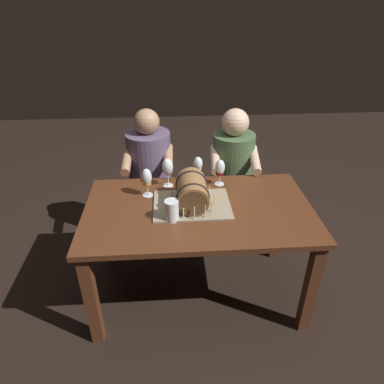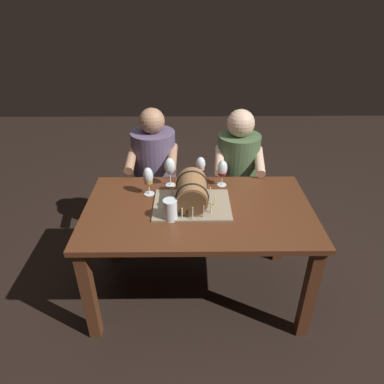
{
  "view_description": "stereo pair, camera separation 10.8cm",
  "coord_description": "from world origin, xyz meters",
  "px_view_note": "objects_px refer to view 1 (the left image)",
  "views": [
    {
      "loc": [
        -0.16,
        -1.8,
        1.92
      ],
      "look_at": [
        -0.04,
        0.03,
        0.83
      ],
      "focal_mm": 32.17,
      "sensor_mm": 36.0,
      "label": 1
    },
    {
      "loc": [
        -0.06,
        -1.8,
        1.92
      ],
      "look_at": [
        -0.04,
        0.03,
        0.83
      ],
      "focal_mm": 32.17,
      "sensor_mm": 36.0,
      "label": 2
    }
  ],
  "objects_px": {
    "beer_pint": "(172,211)",
    "person_seated_right": "(231,182)",
    "barrel_cake": "(192,193)",
    "dining_table": "(198,222)",
    "wine_glass_empty": "(167,167)",
    "wine_glass_amber": "(147,178)",
    "wine_glass_red": "(220,169)",
    "person_seated_left": "(151,184)",
    "wine_glass_rose": "(198,165)"
  },
  "relations": [
    {
      "from": "dining_table",
      "to": "beer_pint",
      "type": "height_order",
      "value": "beer_pint"
    },
    {
      "from": "wine_glass_empty",
      "to": "beer_pint",
      "type": "distance_m",
      "value": 0.42
    },
    {
      "from": "person_seated_right",
      "to": "wine_glass_amber",
      "type": "bearing_deg",
      "value": -143.07
    },
    {
      "from": "wine_glass_rose",
      "to": "person_seated_right",
      "type": "distance_m",
      "value": 0.54
    },
    {
      "from": "barrel_cake",
      "to": "wine_glass_red",
      "type": "bearing_deg",
      "value": 51.33
    },
    {
      "from": "wine_glass_empty",
      "to": "wine_glass_amber",
      "type": "distance_m",
      "value": 0.18
    },
    {
      "from": "beer_pint",
      "to": "barrel_cake",
      "type": "bearing_deg",
      "value": 48.55
    },
    {
      "from": "wine_glass_amber",
      "to": "wine_glass_empty",
      "type": "bearing_deg",
      "value": 41.14
    },
    {
      "from": "wine_glass_empty",
      "to": "person_seated_right",
      "type": "bearing_deg",
      "value": 35.75
    },
    {
      "from": "barrel_cake",
      "to": "person_seated_right",
      "type": "height_order",
      "value": "person_seated_right"
    },
    {
      "from": "wine_glass_rose",
      "to": "wine_glass_amber",
      "type": "distance_m",
      "value": 0.39
    },
    {
      "from": "wine_glass_empty",
      "to": "beer_pint",
      "type": "bearing_deg",
      "value": -87.35
    },
    {
      "from": "wine_glass_amber",
      "to": "beer_pint",
      "type": "xyz_separation_m",
      "value": [
        0.16,
        -0.29,
        -0.07
      ]
    },
    {
      "from": "dining_table",
      "to": "person_seated_right",
      "type": "xyz_separation_m",
      "value": [
        0.33,
        0.67,
        -0.09
      ]
    },
    {
      "from": "person_seated_right",
      "to": "barrel_cake",
      "type": "bearing_deg",
      "value": -120.2
    },
    {
      "from": "wine_glass_red",
      "to": "beer_pint",
      "type": "bearing_deg",
      "value": -129.69
    },
    {
      "from": "wine_glass_amber",
      "to": "person_seated_left",
      "type": "xyz_separation_m",
      "value": [
        -0.01,
        0.49,
        -0.32
      ]
    },
    {
      "from": "dining_table",
      "to": "wine_glass_rose",
      "type": "bearing_deg",
      "value": 86.05
    },
    {
      "from": "beer_pint",
      "to": "wine_glass_amber",
      "type": "bearing_deg",
      "value": 117.99
    },
    {
      "from": "dining_table",
      "to": "wine_glass_amber",
      "type": "xyz_separation_m",
      "value": [
        -0.32,
        0.18,
        0.23
      ]
    },
    {
      "from": "beer_pint",
      "to": "person_seated_right",
      "type": "distance_m",
      "value": 0.97
    },
    {
      "from": "wine_glass_red",
      "to": "beer_pint",
      "type": "distance_m",
      "value": 0.54
    },
    {
      "from": "wine_glass_amber",
      "to": "person_seated_left",
      "type": "height_order",
      "value": "person_seated_left"
    },
    {
      "from": "barrel_cake",
      "to": "wine_glass_empty",
      "type": "relative_size",
      "value": 2.32
    },
    {
      "from": "wine_glass_empty",
      "to": "person_seated_right",
      "type": "height_order",
      "value": "person_seated_right"
    },
    {
      "from": "person_seated_right",
      "to": "wine_glass_empty",
      "type": "bearing_deg",
      "value": -144.25
    },
    {
      "from": "beer_pint",
      "to": "person_seated_right",
      "type": "relative_size",
      "value": 0.11
    },
    {
      "from": "wine_glass_red",
      "to": "person_seated_left",
      "type": "bearing_deg",
      "value": 143.28
    },
    {
      "from": "dining_table",
      "to": "wine_glass_red",
      "type": "xyz_separation_m",
      "value": [
        0.17,
        0.29,
        0.23
      ]
    },
    {
      "from": "dining_table",
      "to": "wine_glass_empty",
      "type": "xyz_separation_m",
      "value": [
        -0.19,
        0.29,
        0.25
      ]
    },
    {
      "from": "dining_table",
      "to": "wine_glass_rose",
      "type": "height_order",
      "value": "wine_glass_rose"
    },
    {
      "from": "dining_table",
      "to": "wine_glass_red",
      "type": "distance_m",
      "value": 0.41
    },
    {
      "from": "wine_glass_empty",
      "to": "person_seated_left",
      "type": "distance_m",
      "value": 0.52
    },
    {
      "from": "wine_glass_empty",
      "to": "dining_table",
      "type": "bearing_deg",
      "value": -57.48
    },
    {
      "from": "person_seated_right",
      "to": "dining_table",
      "type": "bearing_deg",
      "value": -116.42
    },
    {
      "from": "wine_glass_red",
      "to": "wine_glass_amber",
      "type": "relative_size",
      "value": 0.96
    },
    {
      "from": "person_seated_left",
      "to": "barrel_cake",
      "type": "bearing_deg",
      "value": -65.31
    },
    {
      "from": "person_seated_right",
      "to": "person_seated_left",
      "type": "bearing_deg",
      "value": 179.99
    },
    {
      "from": "dining_table",
      "to": "person_seated_left",
      "type": "distance_m",
      "value": 0.75
    },
    {
      "from": "wine_glass_red",
      "to": "wine_glass_amber",
      "type": "bearing_deg",
      "value": -166.63
    },
    {
      "from": "barrel_cake",
      "to": "wine_glass_rose",
      "type": "distance_m",
      "value": 0.33
    },
    {
      "from": "wine_glass_red",
      "to": "beer_pint",
      "type": "relative_size",
      "value": 1.43
    },
    {
      "from": "wine_glass_empty",
      "to": "person_seated_right",
      "type": "distance_m",
      "value": 0.73
    },
    {
      "from": "person_seated_left",
      "to": "person_seated_right",
      "type": "xyz_separation_m",
      "value": [
        0.67,
        -0.0,
        -0.01
      ]
    },
    {
      "from": "person_seated_left",
      "to": "wine_glass_rose",
      "type": "bearing_deg",
      "value": -41.11
    },
    {
      "from": "dining_table",
      "to": "beer_pint",
      "type": "bearing_deg",
      "value": -145.48
    },
    {
      "from": "dining_table",
      "to": "person_seated_left",
      "type": "height_order",
      "value": "person_seated_left"
    },
    {
      "from": "dining_table",
      "to": "wine_glass_rose",
      "type": "xyz_separation_m",
      "value": [
        0.02,
        0.36,
        0.23
      ]
    },
    {
      "from": "barrel_cake",
      "to": "person_seated_right",
      "type": "distance_m",
      "value": 0.79
    },
    {
      "from": "wine_glass_red",
      "to": "person_seated_left",
      "type": "height_order",
      "value": "person_seated_left"
    }
  ]
}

